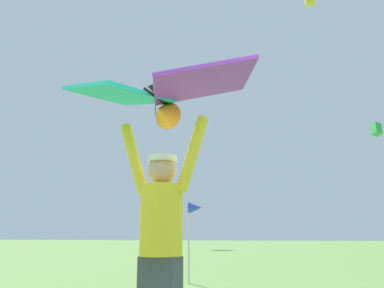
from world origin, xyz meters
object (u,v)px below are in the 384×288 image
Objects in this scene: distant_kite_black_far_center at (156,91)px; marker_flag at (194,212)px; kite_flyer_person at (161,241)px; held_stunt_kite at (160,95)px; distant_kite_green_high_right at (376,129)px.

distant_kite_black_far_center is 1.94× the size of marker_flag.
kite_flyer_person is 36.93m from distant_kite_black_far_center.
held_stunt_kite is 5.51m from marker_flag.
distant_kite_green_high_right is 0.74× the size of marker_flag.
marker_flag is (-0.76, 5.35, 0.50)m from kite_flyer_person.
kite_flyer_person is at bearing 79.43° from held_stunt_kite.
distant_kite_green_high_right is at bearing -5.08° from distant_kite_black_far_center.
kite_flyer_person is 1.11× the size of held_stunt_kite.
distant_kite_black_far_center is 31.84m from marker_flag.
distant_kite_green_high_right is (19.40, -1.72, -5.35)m from distant_kite_black_far_center.
marker_flag is (9.12, -27.46, -13.29)m from distant_kite_black_far_center.
held_stunt_kite is 1.42× the size of distant_kite_green_high_right.
kite_flyer_person is 1.58× the size of distant_kite_green_high_right.
marker_flag is at bearing -71.63° from distant_kite_black_far_center.
kite_flyer_person is 33.59m from distant_kite_green_high_right.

